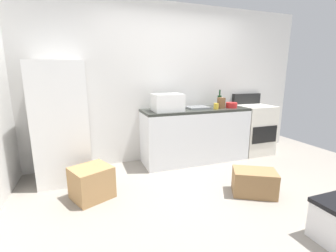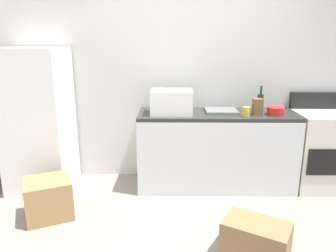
# 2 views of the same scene
# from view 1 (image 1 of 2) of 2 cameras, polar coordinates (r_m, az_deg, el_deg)

# --- Properties ---
(ground_plane) EXTENTS (6.00, 6.00, 0.00)m
(ground_plane) POSITION_cam_1_polar(r_m,az_deg,el_deg) (3.07, 11.55, -16.20)
(ground_plane) COLOR gray
(wall_back) EXTENTS (5.00, 0.10, 2.60)m
(wall_back) POSITION_cam_1_polar(r_m,az_deg,el_deg) (4.10, 0.88, 10.23)
(wall_back) COLOR silver
(wall_back) RESTS_ON ground_plane
(kitchen_counter) EXTENTS (1.80, 0.60, 0.90)m
(kitchen_counter) POSITION_cam_1_polar(r_m,az_deg,el_deg) (4.02, 6.62, -2.15)
(kitchen_counter) COLOR silver
(kitchen_counter) RESTS_ON ground_plane
(refrigerator) EXTENTS (0.68, 0.66, 1.63)m
(refrigerator) POSITION_cam_1_polar(r_m,az_deg,el_deg) (3.50, -24.42, 0.71)
(refrigerator) COLOR white
(refrigerator) RESTS_ON ground_plane
(stove_oven) EXTENTS (0.60, 0.61, 1.10)m
(stove_oven) POSITION_cam_1_polar(r_m,az_deg,el_deg) (4.69, 20.07, -0.55)
(stove_oven) COLOR silver
(stove_oven) RESTS_ON ground_plane
(microwave) EXTENTS (0.46, 0.34, 0.27)m
(microwave) POSITION_cam_1_polar(r_m,az_deg,el_deg) (3.65, -0.12, 5.79)
(microwave) COLOR white
(microwave) RESTS_ON kitchen_counter
(sink_basin) EXTENTS (0.36, 0.32, 0.03)m
(sink_basin) POSITION_cam_1_polar(r_m,az_deg,el_deg) (3.99, 7.19, 4.52)
(sink_basin) COLOR slate
(sink_basin) RESTS_ON kitchen_counter
(wine_bottle) EXTENTS (0.07, 0.07, 0.30)m
(wine_bottle) POSITION_cam_1_polar(r_m,az_deg,el_deg) (4.24, 12.46, 6.09)
(wine_bottle) COLOR #193F1E
(wine_bottle) RESTS_ON kitchen_counter
(coffee_mug) EXTENTS (0.08, 0.08, 0.10)m
(coffee_mug) POSITION_cam_1_polar(r_m,az_deg,el_deg) (3.93, 11.67, 4.76)
(coffee_mug) COLOR gold
(coffee_mug) RESTS_ON kitchen_counter
(knife_block) EXTENTS (0.10, 0.10, 0.18)m
(knife_block) POSITION_cam_1_polar(r_m,az_deg,el_deg) (4.06, 12.87, 5.51)
(knife_block) COLOR brown
(knife_block) RESTS_ON kitchen_counter
(mixing_bowl) EXTENTS (0.19, 0.19, 0.09)m
(mixing_bowl) POSITION_cam_1_polar(r_m,az_deg,el_deg) (4.17, 15.27, 4.94)
(mixing_bowl) COLOR red
(mixing_bowl) RESTS_ON kitchen_counter
(cardboard_box_large) EXTENTS (0.60, 0.53, 0.31)m
(cardboard_box_large) POSITION_cam_1_polar(r_m,az_deg,el_deg) (3.16, 20.31, -12.79)
(cardboard_box_large) COLOR olive
(cardboard_box_large) RESTS_ON ground_plane
(cardboard_box_small) EXTENTS (0.56, 0.54, 0.39)m
(cardboard_box_small) POSITION_cam_1_polar(r_m,az_deg,el_deg) (3.02, -18.15, -12.99)
(cardboard_box_small) COLOR #A37A4C
(cardboard_box_small) RESTS_ON ground_plane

